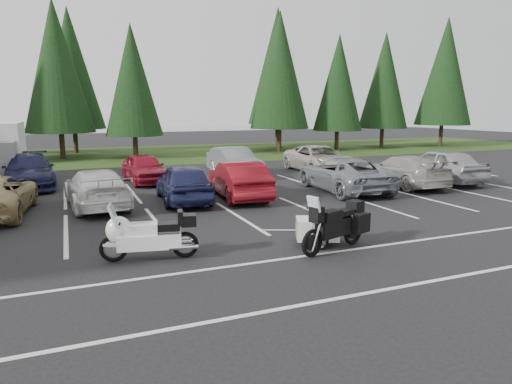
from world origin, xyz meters
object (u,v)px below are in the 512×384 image
object	(u,v)px
car_far_4	(319,159)
adventure_motorcycle	(334,221)
cargo_trailer	(317,232)
car_near_5	(239,180)
car_far_2	(144,168)
car_near_6	(344,174)
car_far_3	(234,162)
car_near_4	(183,182)
car_near_8	(440,165)
car_near_3	(96,188)
car_near_7	(403,171)
car_far_1	(29,171)
touring_motorcycle	(149,231)

from	to	relation	value
car_far_4	adventure_motorcycle	world-z (taller)	adventure_motorcycle
car_far_4	cargo_trailer	bearing A→B (deg)	-116.93
car_near_5	cargo_trailer	world-z (taller)	car_near_5
car_far_2	car_near_6	bearing A→B (deg)	-40.95
car_far_2	adventure_motorcycle	world-z (taller)	adventure_motorcycle
car_far_3	adventure_motorcycle	distance (m)	13.55
car_near_5	car_far_3	bearing A→B (deg)	-103.25
cargo_trailer	car_near_4	bearing A→B (deg)	128.63
car_near_8	cargo_trailer	xyz separation A→B (m)	(-10.98, -6.97, -0.47)
car_near_3	car_near_4	bearing A→B (deg)	170.80
car_near_7	adventure_motorcycle	world-z (taller)	adventure_motorcycle
car_near_7	car_near_4	bearing A→B (deg)	0.47
car_near_4	car_far_1	bearing A→B (deg)	-41.74
car_near_8	touring_motorcycle	bearing A→B (deg)	26.15
car_near_3	car_far_2	bearing A→B (deg)	-120.98
car_near_7	cargo_trailer	world-z (taller)	car_near_7
car_near_3	car_near_4	size ratio (longest dim) A/B	1.09
car_near_7	car_far_1	bearing A→B (deg)	-19.05
car_near_8	car_far_3	bearing A→B (deg)	-30.74
car_near_6	car_near_7	xyz separation A→B (m)	(3.34, 0.07, -0.02)
car_far_3	car_near_4	bearing A→B (deg)	-128.72
car_near_3	car_far_2	size ratio (longest dim) A/B	1.17
car_far_3	car_far_4	world-z (taller)	car_far_3
car_near_7	car_far_3	bearing A→B (deg)	-41.89
car_far_1	car_far_4	xyz separation A→B (m)	(14.98, -0.68, -0.00)
car_near_7	cargo_trailer	xyz separation A→B (m)	(-8.54, -6.74, -0.36)
car_far_3	car_far_1	bearing A→B (deg)	175.84
car_far_2	car_far_3	xyz separation A→B (m)	(4.84, 0.35, 0.06)
car_near_8	car_far_1	size ratio (longest dim) A/B	0.93
car_near_7	adventure_motorcycle	bearing A→B (deg)	43.31
car_far_1	adventure_motorcycle	bearing A→B (deg)	-63.87
car_near_8	cargo_trailer	bearing A→B (deg)	35.55
car_near_4	car_near_6	xyz separation A→B (m)	(7.09, -0.39, -0.01)
car_near_5	car_near_6	distance (m)	4.85
car_near_4	car_near_7	bearing A→B (deg)	-177.52
car_near_6	adventure_motorcycle	bearing A→B (deg)	59.38
car_near_4	car_near_7	world-z (taller)	car_near_4
car_far_1	car_far_4	world-z (taller)	car_far_1
car_far_2	car_far_1	bearing A→B (deg)	169.06
cargo_trailer	car_near_7	bearing A→B (deg)	61.91
adventure_motorcycle	car_near_3	bearing A→B (deg)	105.45
car_near_7	car_far_2	size ratio (longest dim) A/B	1.20
car_far_3	touring_motorcycle	world-z (taller)	car_far_3
touring_motorcycle	cargo_trailer	distance (m)	4.36
car_near_7	adventure_motorcycle	distance (m)	11.13
adventure_motorcycle	car_near_4	bearing A→B (deg)	86.81
car_near_7	car_near_8	world-z (taller)	car_near_8
car_near_3	car_near_5	distance (m)	5.46
car_near_3	cargo_trailer	distance (m)	8.93
car_near_4	adventure_motorcycle	bearing A→B (deg)	109.20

